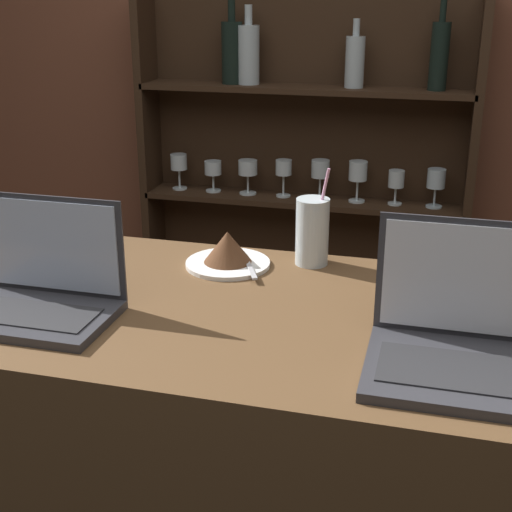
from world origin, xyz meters
The scene contains 6 objects.
back_wall centered at (0.00, 1.73, 1.35)m, with size 7.00×0.06×2.70m.
back_shelf centered at (-0.12, 1.65, 0.88)m, with size 1.22×0.18×1.64m.
laptop_near centered at (-0.37, 0.22, 1.09)m, with size 0.31×0.20×0.22m.
laptop_far centered at (0.42, 0.21, 1.09)m, with size 0.30×0.25×0.24m.
cake_plate centered at (-0.09, 0.56, 1.07)m, with size 0.20×0.20×0.08m.
water_glass centered at (0.10, 0.62, 1.12)m, with size 0.08×0.08×0.23m.
Camera 1 is at (0.37, -0.91, 1.64)m, focal length 50.00 mm.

